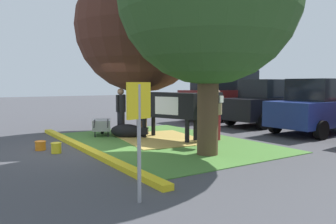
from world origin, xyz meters
name	(u,v)px	position (x,y,z in m)	size (l,w,h in m)	color
ground_plane	(93,148)	(0.00, 0.00, 0.00)	(80.00, 80.00, 0.00)	#424247
grass_island	(165,142)	(0.31, 2.26, 0.01)	(7.13, 4.84, 0.02)	#477A33
curb_yellow	(86,149)	(0.31, -0.31, 0.06)	(8.33, 0.24, 0.12)	yellow
hay_bedding	(160,139)	(-0.19, 2.41, 0.03)	(3.20, 2.40, 0.04)	tan
shade_tree_left	(141,27)	(-1.90, 2.65, 3.91)	(4.79, 4.79, 6.31)	#4C3823
cow_holstein	(172,106)	(0.14, 2.65, 1.14)	(3.02, 1.51, 1.59)	black
calf_lying	(128,131)	(-1.03, 1.63, 0.24)	(1.12, 1.18, 0.48)	black
person_handler	(121,110)	(-1.58, 1.65, 0.90)	(0.34, 0.47, 1.68)	black
person_visitor_near	(217,113)	(0.96, 3.84, 0.89)	(0.37, 0.43, 1.66)	maroon
wheelbarrow	(102,125)	(-1.96, 1.07, 0.39)	(1.58, 1.04, 0.63)	gray
parking_sign	(139,118)	(4.67, -0.98, 1.32)	(0.12, 0.44, 1.87)	#99999E
bucket_orange	(40,145)	(-0.49, -1.32, 0.13)	(0.31, 0.31, 0.26)	orange
bucket_yellow	(56,148)	(0.15, -1.06, 0.15)	(0.29, 0.29, 0.28)	yellow
suv_dark_grey	(225,95)	(-3.58, 8.37, 1.27)	(2.26, 4.67, 2.52)	maroon
hatchback_white	(268,103)	(-0.89, 8.48, 0.98)	(2.15, 4.47, 2.02)	black
sedan_blue	(320,107)	(1.78, 8.22, 0.98)	(2.15, 4.47, 2.02)	navy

